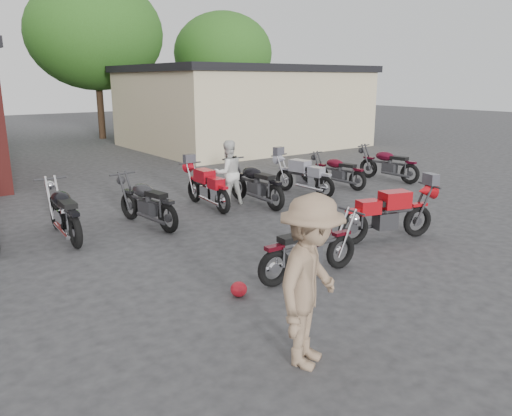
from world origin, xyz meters
TOP-DOWN VIEW (x-y plane):
  - ground at (0.00, 0.00)m, footprint 90.00×90.00m
  - stucco_building at (8.50, 15.00)m, footprint 10.00×8.00m
  - tree_2 at (4.00, 22.00)m, footprint 7.04×7.04m
  - tree_3 at (12.00, 22.00)m, footprint 6.08×6.08m
  - vintage_motorcycle at (-0.43, 0.55)m, footprint 1.96×0.74m
  - sportbike at (2.12, 1.02)m, footprint 2.19×1.25m
  - helmet at (-1.83, 0.61)m, footprint 0.31×0.31m
  - person_light at (1.22, 5.44)m, footprint 0.88×0.73m
  - person_tan at (-2.22, -1.34)m, footprint 1.48×1.24m
  - row_bike_2 at (-3.03, 5.09)m, footprint 0.80×2.15m
  - row_bike_3 at (-1.31, 4.90)m, footprint 0.98×2.13m
  - row_bike_4 at (0.61, 5.49)m, footprint 0.73×2.01m
  - row_bike_5 at (1.76, 5.01)m, footprint 0.73×2.14m
  - row_bike_6 at (3.55, 5.15)m, footprint 0.96×2.09m
  - row_bike_7 at (5.04, 5.25)m, footprint 0.88×1.93m
  - row_bike_8 at (7.05, 5.00)m, footprint 0.99×2.12m

SIDE VIEW (x-z plane):
  - ground at x=0.00m, z-range 0.00..0.00m
  - helmet at x=-1.83m, z-range 0.00..0.23m
  - row_bike_7 at x=5.04m, z-range 0.00..1.08m
  - vintage_motorcycle at x=-0.43m, z-range 0.00..1.12m
  - row_bike_4 at x=0.61m, z-range 0.00..1.15m
  - row_bike_6 at x=3.55m, z-range 0.00..1.17m
  - row_bike_8 at x=7.05m, z-range 0.00..1.18m
  - row_bike_3 at x=-1.31m, z-range 0.00..1.19m
  - sportbike at x=2.12m, z-range 0.00..1.21m
  - row_bike_2 at x=-3.03m, z-range 0.00..1.23m
  - row_bike_5 at x=1.76m, z-range 0.00..1.24m
  - person_light at x=1.22m, z-range 0.00..1.67m
  - person_tan at x=-2.22m, z-range 0.00..1.99m
  - stucco_building at x=8.50m, z-range 0.00..3.50m
  - tree_3 at x=12.00m, z-range 0.00..7.60m
  - tree_2 at x=4.00m, z-range 0.00..8.80m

